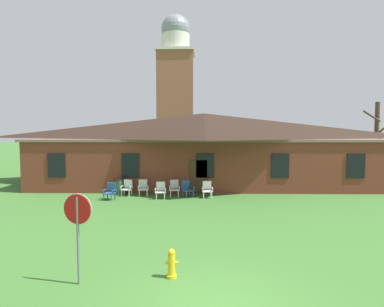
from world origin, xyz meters
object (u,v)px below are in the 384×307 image
Objects in this scene: stop_sign at (78,220)px; fire_hydrant at (172,264)px; trash_bin at (119,186)px; lawn_chair_under_eave at (207,189)px; lawn_chair_left_end at (143,187)px; lawn_chair_middle at (161,190)px; lawn_chair_right_end at (174,188)px; lawn_chair_far_side at (187,188)px; lawn_chair_by_porch at (110,191)px; lawn_chair_near_door at (127,187)px.

fire_hydrant is (2.35, 0.42, -1.30)m from stop_sign.
trash_bin is at bearing 109.62° from fire_hydrant.
trash_bin reaches higher than lawn_chair_under_eave.
stop_sign is 11.79m from lawn_chair_left_end.
stop_sign is 2.46× the size of lawn_chair_left_end.
stop_sign is at bearing -94.64° from lawn_chair_middle.
stop_sign is 2.46× the size of lawn_chair_right_end.
lawn_chair_far_side is 0.98× the size of trash_bin.
lawn_chair_by_porch is 5.57m from lawn_chair_under_eave.
lawn_chair_far_side is (2.67, -0.32, 0.00)m from lawn_chair_left_end.
lawn_chair_left_end is 1.00× the size of lawn_chair_far_side.
lawn_chair_left_end is at bearing 3.99° from lawn_chair_near_door.
lawn_chair_left_end is at bearing 173.08° from lawn_chair_far_side.
lawn_chair_left_end and lawn_chair_right_end have the same top height.
stop_sign is 2.46× the size of lawn_chair_near_door.
lawn_chair_middle is 2.72m from lawn_chair_under_eave.
stop_sign reaches higher than trash_bin.
lawn_chair_near_door and lawn_chair_right_end have the same top height.
lawn_chair_by_porch and lawn_chair_right_end have the same top height.
lawn_chair_under_eave is (5.52, 0.74, 0.00)m from lawn_chair_by_porch.
fire_hydrant is (-1.23, -10.77, -0.12)m from lawn_chair_under_eave.
lawn_chair_by_porch and lawn_chair_under_eave have the same top height.
lawn_chair_far_side is 1.21× the size of fire_hydrant.
lawn_chair_left_end is at bearing 37.74° from lawn_chair_by_porch.
lawn_chair_middle and lawn_chair_right_end have the same top height.
stop_sign is 10.69m from lawn_chair_by_porch.
lawn_chair_under_eave is (3.87, -0.54, 0.00)m from lawn_chair_left_end.
lawn_chair_near_door is 1.00× the size of lawn_chair_far_side.
stop_sign is 2.40× the size of trash_bin.
stop_sign is 11.71m from lawn_chair_far_side.
lawn_chair_by_porch is 1.58m from trash_bin.
lawn_chair_middle is (2.11, -0.81, 0.00)m from lawn_chair_near_door.
lawn_chair_right_end is 11.24m from fire_hydrant.
lawn_chair_under_eave is at bearing 83.47° from fire_hydrant.
trash_bin reaches higher than lawn_chair_middle.
lawn_chair_by_porch and lawn_chair_left_end have the same top height.
lawn_chair_right_end is at bearing 167.11° from lawn_chair_under_eave.
lawn_chair_under_eave reaches higher than fire_hydrant.
trash_bin is at bearing 98.46° from stop_sign.
lawn_chair_by_porch is 1.00× the size of lawn_chair_far_side.
lawn_chair_near_door is 1.00× the size of lawn_chair_left_end.
lawn_chair_under_eave is at bearing -5.61° from lawn_chair_near_door.
lawn_chair_left_end and lawn_chair_middle have the same top height.
lawn_chair_left_end is at bearing 177.30° from lawn_chair_right_end.
lawn_chair_middle is 1.21× the size of fire_hydrant.
lawn_chair_middle is at bearing 98.00° from fire_hydrant.
lawn_chair_middle is 1.00× the size of lawn_chair_far_side.
lawn_chair_near_door is 1.21× the size of fire_hydrant.
stop_sign reaches higher than lawn_chair_near_door.
lawn_chair_near_door is at bearing 59.75° from lawn_chair_by_porch.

